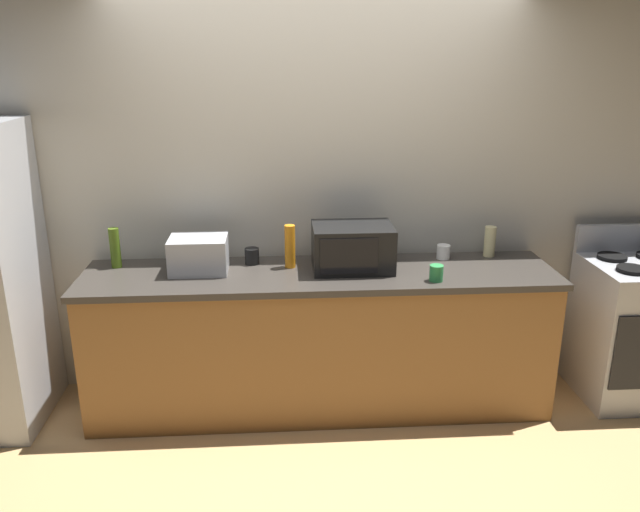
# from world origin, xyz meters

# --- Properties ---
(ground_plane) EXTENTS (8.00, 8.00, 0.00)m
(ground_plane) POSITION_xyz_m (0.00, 0.00, 0.00)
(ground_plane) COLOR tan
(back_wall) EXTENTS (6.40, 0.10, 2.70)m
(back_wall) POSITION_xyz_m (0.00, 0.81, 1.35)
(back_wall) COLOR beige
(back_wall) RESTS_ON ground_plane
(counter_run) EXTENTS (2.84, 0.64, 0.90)m
(counter_run) POSITION_xyz_m (0.00, 0.40, 0.45)
(counter_run) COLOR brown
(counter_run) RESTS_ON ground_plane
(stove_range) EXTENTS (0.60, 0.61, 1.08)m
(stove_range) POSITION_xyz_m (2.00, 0.40, 0.46)
(stove_range) COLOR #B7BABF
(stove_range) RESTS_ON ground_plane
(microwave) EXTENTS (0.48, 0.35, 0.27)m
(microwave) POSITION_xyz_m (0.20, 0.45, 1.04)
(microwave) COLOR black
(microwave) RESTS_ON counter_run
(toaster_oven) EXTENTS (0.34, 0.26, 0.21)m
(toaster_oven) POSITION_xyz_m (-0.72, 0.46, 1.01)
(toaster_oven) COLOR #B7BABF
(toaster_oven) RESTS_ON counter_run
(bottle_dish_soap) EXTENTS (0.06, 0.06, 0.26)m
(bottle_dish_soap) POSITION_xyz_m (-0.18, 0.50, 1.03)
(bottle_dish_soap) COLOR orange
(bottle_dish_soap) RESTS_ON counter_run
(bottle_hand_soap) EXTENTS (0.07, 0.07, 0.19)m
(bottle_hand_soap) POSITION_xyz_m (1.11, 0.63, 1.00)
(bottle_hand_soap) COLOR beige
(bottle_hand_soap) RESTS_ON counter_run
(bottle_olive_oil) EXTENTS (0.06, 0.06, 0.25)m
(bottle_olive_oil) POSITION_xyz_m (-1.23, 0.57, 1.02)
(bottle_olive_oil) COLOR #4C6B19
(bottle_olive_oil) RESTS_ON counter_run
(mug_white) EXTENTS (0.08, 0.08, 0.09)m
(mug_white) POSITION_xyz_m (0.80, 0.60, 0.94)
(mug_white) COLOR white
(mug_white) RESTS_ON counter_run
(mug_black) EXTENTS (0.09, 0.09, 0.10)m
(mug_black) POSITION_xyz_m (-0.41, 0.58, 0.95)
(mug_black) COLOR black
(mug_black) RESTS_ON counter_run
(mug_green) EXTENTS (0.08, 0.08, 0.09)m
(mug_green) POSITION_xyz_m (0.66, 0.20, 0.95)
(mug_green) COLOR #2D8C47
(mug_green) RESTS_ON counter_run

